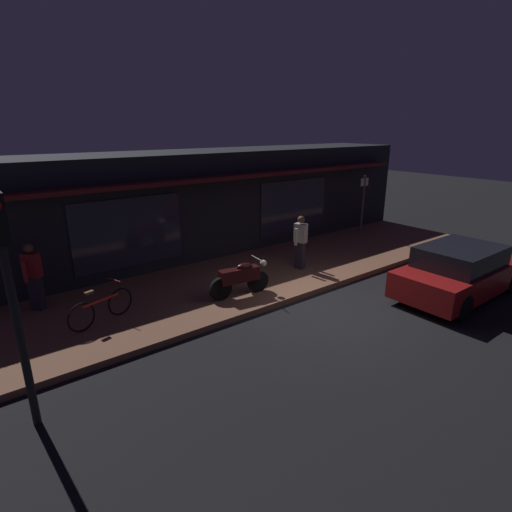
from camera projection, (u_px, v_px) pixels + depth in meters
ground_plane at (333, 311)px, 10.06m from camera, size 60.00×60.00×0.00m
sidewalk_slab at (260, 275)px, 12.30m from camera, size 18.00×4.00×0.15m
storefront_building at (201, 203)px, 14.32m from camera, size 18.00×3.30×3.60m
motorcycle at (241, 278)px, 10.47m from camera, size 1.70×0.56×0.97m
bicycle_parked at (101, 308)px, 9.05m from camera, size 1.59×0.60×0.91m
person_photographer at (33, 276)px, 9.54m from camera, size 0.50×0.49×1.67m
person_bystander at (300, 241)px, 12.39m from camera, size 0.61×0.42×1.67m
sign_post at (363, 202)px, 16.10m from camera, size 0.44×0.09×2.40m
traffic_light_pole at (8, 275)px, 5.50m from camera, size 0.24×0.33×3.60m
parked_car_near at (460, 271)px, 10.75m from camera, size 4.10×1.78×1.42m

